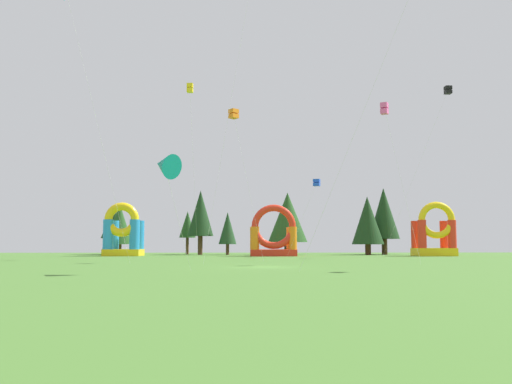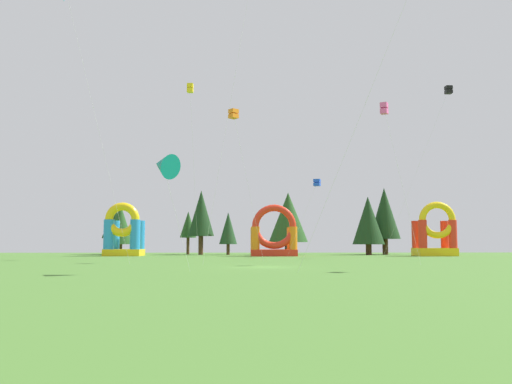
{
  "view_description": "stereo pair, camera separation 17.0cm",
  "coord_description": "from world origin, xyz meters",
  "px_view_note": "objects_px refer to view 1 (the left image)",
  "views": [
    {
      "loc": [
        -1.85,
        -39.03,
        1.67
      ],
      "look_at": [
        0.0,
        14.03,
        6.66
      ],
      "focal_mm": 38.36,
      "sensor_mm": 36.0,
      "label": 1
    },
    {
      "loc": [
        -1.68,
        -39.04,
        1.67
      ],
      "look_at": [
        0.0,
        14.03,
        6.66
      ],
      "focal_mm": 38.36,
      "sensor_mm": 36.0,
      "label": 2
    }
  ],
  "objects_px": {
    "kite_orange_box": "(234,114)",
    "inflatable_blue_arch": "(123,235)",
    "kite_pink_box": "(384,109)",
    "kite_yellow_box": "(190,89)",
    "kite_black_box": "(448,91)",
    "inflatable_red_slide": "(435,236)",
    "kite_teal_delta": "(165,165)",
    "inflatable_orange_dome": "(273,238)",
    "kite_blue_box": "(317,183)"
  },
  "relations": [
    {
      "from": "kite_orange_box",
      "to": "inflatable_blue_arch",
      "type": "relative_size",
      "value": 1.98
    },
    {
      "from": "inflatable_red_slide",
      "to": "kite_orange_box",
      "type": "bearing_deg",
      "value": -139.85
    },
    {
      "from": "kite_yellow_box",
      "to": "inflatable_orange_dome",
      "type": "distance_m",
      "value": 22.86
    },
    {
      "from": "kite_orange_box",
      "to": "kite_black_box",
      "type": "xyz_separation_m",
      "value": [
        25.97,
        14.9,
        6.73
      ]
    },
    {
      "from": "kite_orange_box",
      "to": "inflatable_blue_arch",
      "type": "bearing_deg",
      "value": 121.33
    },
    {
      "from": "kite_yellow_box",
      "to": "kite_blue_box",
      "type": "height_order",
      "value": "kite_yellow_box"
    },
    {
      "from": "kite_orange_box",
      "to": "kite_blue_box",
      "type": "distance_m",
      "value": 19.61
    },
    {
      "from": "kite_orange_box",
      "to": "kite_teal_delta",
      "type": "relative_size",
      "value": 2.01
    },
    {
      "from": "kite_orange_box",
      "to": "kite_black_box",
      "type": "height_order",
      "value": "kite_black_box"
    },
    {
      "from": "kite_yellow_box",
      "to": "kite_black_box",
      "type": "height_order",
      "value": "kite_black_box"
    },
    {
      "from": "kite_yellow_box",
      "to": "kite_orange_box",
      "type": "bearing_deg",
      "value": -63.52
    },
    {
      "from": "kite_orange_box",
      "to": "inflatable_orange_dome",
      "type": "bearing_deg",
      "value": 77.14
    },
    {
      "from": "inflatable_orange_dome",
      "to": "kite_yellow_box",
      "type": "bearing_deg",
      "value": -128.51
    },
    {
      "from": "kite_orange_box",
      "to": "inflatable_red_slide",
      "type": "xyz_separation_m",
      "value": [
        26.53,
        22.39,
        -10.8
      ]
    },
    {
      "from": "kite_black_box",
      "to": "kite_pink_box",
      "type": "distance_m",
      "value": 25.23
    },
    {
      "from": "kite_black_box",
      "to": "kite_yellow_box",
      "type": "bearing_deg",
      "value": -170.67
    },
    {
      "from": "inflatable_orange_dome",
      "to": "inflatable_red_slide",
      "type": "bearing_deg",
      "value": -0.06
    },
    {
      "from": "inflatable_red_slide",
      "to": "inflatable_orange_dome",
      "type": "bearing_deg",
      "value": 179.94
    },
    {
      "from": "kite_orange_box",
      "to": "kite_pink_box",
      "type": "distance_m",
      "value": 13.6
    },
    {
      "from": "inflatable_red_slide",
      "to": "kite_black_box",
      "type": "bearing_deg",
      "value": -94.33
    },
    {
      "from": "kite_black_box",
      "to": "inflatable_red_slide",
      "type": "height_order",
      "value": "kite_black_box"
    },
    {
      "from": "kite_teal_delta",
      "to": "inflatable_orange_dome",
      "type": "bearing_deg",
      "value": 77.7
    },
    {
      "from": "inflatable_orange_dome",
      "to": "kite_black_box",
      "type": "bearing_deg",
      "value": -19.81
    },
    {
      "from": "kite_pink_box",
      "to": "inflatable_orange_dome",
      "type": "height_order",
      "value": "kite_pink_box"
    },
    {
      "from": "kite_black_box",
      "to": "inflatable_orange_dome",
      "type": "distance_m",
      "value": 28.42
    },
    {
      "from": "kite_yellow_box",
      "to": "inflatable_red_slide",
      "type": "xyz_separation_m",
      "value": [
        31.43,
        12.56,
        -15.98
      ]
    },
    {
      "from": "kite_blue_box",
      "to": "inflatable_orange_dome",
      "type": "xyz_separation_m",
      "value": [
        -4.86,
        6.14,
        -6.58
      ]
    },
    {
      "from": "kite_orange_box",
      "to": "kite_black_box",
      "type": "relative_size",
      "value": 0.67
    },
    {
      "from": "kite_black_box",
      "to": "inflatable_blue_arch",
      "type": "relative_size",
      "value": 2.94
    },
    {
      "from": "kite_teal_delta",
      "to": "inflatable_blue_arch",
      "type": "relative_size",
      "value": 0.98
    },
    {
      "from": "kite_black_box",
      "to": "inflatable_orange_dome",
      "type": "height_order",
      "value": "kite_black_box"
    },
    {
      "from": "inflatable_orange_dome",
      "to": "inflatable_blue_arch",
      "type": "bearing_deg",
      "value": 174.32
    },
    {
      "from": "kite_blue_box",
      "to": "inflatable_blue_arch",
      "type": "distance_m",
      "value": 26.86
    },
    {
      "from": "inflatable_blue_arch",
      "to": "inflatable_orange_dome",
      "type": "distance_m",
      "value": 20.07
    },
    {
      "from": "kite_pink_box",
      "to": "kite_yellow_box",
      "type": "bearing_deg",
      "value": 139.38
    },
    {
      "from": "kite_orange_box",
      "to": "kite_blue_box",
      "type": "relative_size",
      "value": 1.48
    },
    {
      "from": "kite_blue_box",
      "to": "kite_pink_box",
      "type": "distance_m",
      "value": 21.91
    },
    {
      "from": "kite_blue_box",
      "to": "inflatable_red_slide",
      "type": "height_order",
      "value": "kite_blue_box"
    },
    {
      "from": "kite_teal_delta",
      "to": "kite_pink_box",
      "type": "relative_size",
      "value": 0.52
    },
    {
      "from": "kite_black_box",
      "to": "kite_teal_delta",
      "type": "bearing_deg",
      "value": -131.76
    },
    {
      "from": "kite_yellow_box",
      "to": "kite_black_box",
      "type": "xyz_separation_m",
      "value": [
        30.86,
        5.07,
        1.54
      ]
    },
    {
      "from": "kite_teal_delta",
      "to": "kite_yellow_box",
      "type": "bearing_deg",
      "value": 92.25
    },
    {
      "from": "kite_teal_delta",
      "to": "kite_yellow_box",
      "type": "distance_m",
      "value": 30.95
    },
    {
      "from": "kite_orange_box",
      "to": "kite_pink_box",
      "type": "relative_size",
      "value": 1.05
    },
    {
      "from": "kite_pink_box",
      "to": "inflatable_red_slide",
      "type": "distance_m",
      "value": 32.49
    },
    {
      "from": "kite_pink_box",
      "to": "inflatable_red_slide",
      "type": "relative_size",
      "value": 1.87
    },
    {
      "from": "kite_orange_box",
      "to": "kite_blue_box",
      "type": "bearing_deg",
      "value": 58.47
    },
    {
      "from": "kite_yellow_box",
      "to": "kite_blue_box",
      "type": "distance_m",
      "value": 18.88
    },
    {
      "from": "kite_yellow_box",
      "to": "inflatable_red_slide",
      "type": "bearing_deg",
      "value": 21.78
    },
    {
      "from": "kite_teal_delta",
      "to": "inflatable_red_slide",
      "type": "relative_size",
      "value": 0.97
    }
  ]
}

